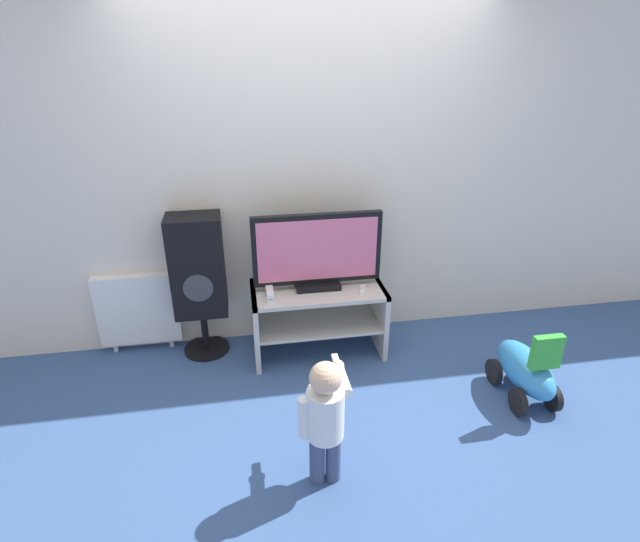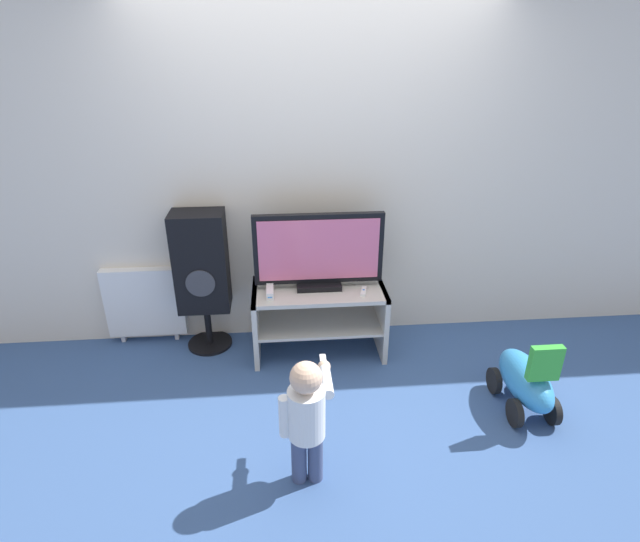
{
  "view_description": "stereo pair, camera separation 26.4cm",
  "coord_description": "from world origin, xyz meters",
  "px_view_note": "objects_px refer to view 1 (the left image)",
  "views": [
    {
      "loc": [
        -0.53,
        -2.95,
        2.21
      ],
      "look_at": [
        0.0,
        0.15,
        0.72
      ],
      "focal_mm": 28.0,
      "sensor_mm": 36.0,
      "label": 1
    },
    {
      "loc": [
        -0.27,
        -2.98,
        2.21
      ],
      "look_at": [
        0.0,
        0.15,
        0.72
      ],
      "focal_mm": 28.0,
      "sensor_mm": 36.0,
      "label": 2
    }
  ],
  "objects_px": {
    "television": "(317,252)",
    "ride_on_toy": "(526,370)",
    "speaker_tower": "(198,269)",
    "remote_primary": "(363,290)",
    "child": "(326,413)",
    "radiator": "(138,310)",
    "game_console": "(270,293)"
  },
  "relations": [
    {
      "from": "speaker_tower",
      "to": "ride_on_toy",
      "type": "relative_size",
      "value": 1.86
    },
    {
      "from": "television",
      "to": "radiator",
      "type": "relative_size",
      "value": 1.49
    },
    {
      "from": "game_console",
      "to": "ride_on_toy",
      "type": "distance_m",
      "value": 1.8
    },
    {
      "from": "television",
      "to": "ride_on_toy",
      "type": "distance_m",
      "value": 1.61
    },
    {
      "from": "television",
      "to": "remote_primary",
      "type": "bearing_deg",
      "value": -21.86
    },
    {
      "from": "speaker_tower",
      "to": "ride_on_toy",
      "type": "distance_m",
      "value": 2.35
    },
    {
      "from": "television",
      "to": "child",
      "type": "xyz_separation_m",
      "value": [
        -0.16,
        -1.25,
        -0.36
      ]
    },
    {
      "from": "speaker_tower",
      "to": "ride_on_toy",
      "type": "xyz_separation_m",
      "value": [
        2.11,
        -0.92,
        -0.47
      ]
    },
    {
      "from": "ride_on_toy",
      "to": "radiator",
      "type": "height_order",
      "value": "radiator"
    },
    {
      "from": "remote_primary",
      "to": "speaker_tower",
      "type": "bearing_deg",
      "value": 168.0
    },
    {
      "from": "remote_primary",
      "to": "child",
      "type": "relative_size",
      "value": 0.18
    },
    {
      "from": "ride_on_toy",
      "to": "radiator",
      "type": "xyz_separation_m",
      "value": [
        -2.59,
        1.03,
        0.13
      ]
    },
    {
      "from": "remote_primary",
      "to": "radiator",
      "type": "xyz_separation_m",
      "value": [
        -1.64,
        0.36,
        -0.21
      ]
    },
    {
      "from": "remote_primary",
      "to": "ride_on_toy",
      "type": "bearing_deg",
      "value": -35.15
    },
    {
      "from": "speaker_tower",
      "to": "television",
      "type": "bearing_deg",
      "value": -8.14
    },
    {
      "from": "child",
      "to": "radiator",
      "type": "bearing_deg",
      "value": 128.2
    },
    {
      "from": "remote_primary",
      "to": "radiator",
      "type": "bearing_deg",
      "value": 167.75
    },
    {
      "from": "speaker_tower",
      "to": "radiator",
      "type": "bearing_deg",
      "value": 167.16
    },
    {
      "from": "remote_primary",
      "to": "ride_on_toy",
      "type": "distance_m",
      "value": 1.21
    },
    {
      "from": "child",
      "to": "ride_on_toy",
      "type": "relative_size",
      "value": 1.31
    },
    {
      "from": "child",
      "to": "radiator",
      "type": "height_order",
      "value": "child"
    },
    {
      "from": "television",
      "to": "game_console",
      "type": "distance_m",
      "value": 0.44
    },
    {
      "from": "remote_primary",
      "to": "radiator",
      "type": "relative_size",
      "value": 0.22
    },
    {
      "from": "television",
      "to": "game_console",
      "type": "xyz_separation_m",
      "value": [
        -0.35,
        -0.09,
        -0.25
      ]
    },
    {
      "from": "child",
      "to": "radiator",
      "type": "xyz_separation_m",
      "value": [
        -1.17,
        1.48,
        -0.11
      ]
    },
    {
      "from": "remote_primary",
      "to": "child",
      "type": "xyz_separation_m",
      "value": [
        -0.48,
        -1.12,
        -0.1
      ]
    },
    {
      "from": "game_console",
      "to": "speaker_tower",
      "type": "xyz_separation_m",
      "value": [
        -0.49,
        0.21,
        0.12
      ]
    },
    {
      "from": "game_console",
      "to": "speaker_tower",
      "type": "distance_m",
      "value": 0.55
    },
    {
      "from": "speaker_tower",
      "to": "radiator",
      "type": "xyz_separation_m",
      "value": [
        -0.48,
        0.11,
        -0.35
      ]
    },
    {
      "from": "television",
      "to": "child",
      "type": "relative_size",
      "value": 1.21
    },
    {
      "from": "speaker_tower",
      "to": "child",
      "type": "bearing_deg",
      "value": -63.47
    },
    {
      "from": "television",
      "to": "remote_primary",
      "type": "distance_m",
      "value": 0.43
    }
  ]
}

